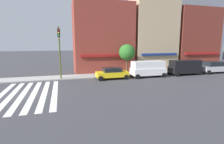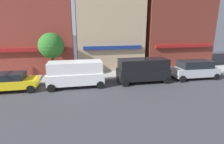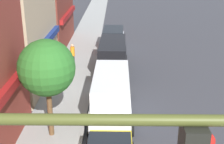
% 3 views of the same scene
% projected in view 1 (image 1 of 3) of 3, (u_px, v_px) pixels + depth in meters
% --- Properties ---
extents(ground_plane, '(200.00, 200.00, 0.00)m').
position_uv_depth(ground_plane, '(28.00, 94.00, 17.14)').
color(ground_plane, '#38383D').
extents(sidewalk_left, '(120.00, 3.00, 0.15)m').
position_uv_depth(sidewalk_left, '(38.00, 79.00, 24.22)').
color(sidewalk_left, '#9E9E99').
rests_on(sidewalk_left, ground_plane).
extents(crosswalk_stripes, '(5.50, 10.80, 0.01)m').
position_uv_depth(crosswalk_stripes, '(28.00, 94.00, 17.14)').
color(crosswalk_stripes, silver).
rests_on(crosswalk_stripes, ground_plane).
extents(storefront_row, '(28.16, 5.30, 13.56)m').
position_uv_depth(storefront_row, '(151.00, 37.00, 32.41)').
color(storefront_row, maroon).
rests_on(storefront_row, ground_plane).
extents(traffic_signal, '(0.32, 5.02, 6.88)m').
position_uv_depth(traffic_signal, '(59.00, 45.00, 22.25)').
color(traffic_signal, '#474C1E').
rests_on(traffic_signal, ground_plane).
extents(sedan_yellow, '(4.42, 2.02, 1.59)m').
position_uv_depth(sedan_yellow, '(112.00, 73.00, 24.21)').
color(sedan_yellow, yellow).
rests_on(sedan_yellow, ground_plane).
extents(van_white, '(5.02, 2.22, 2.34)m').
position_uv_depth(van_white, '(148.00, 68.00, 25.67)').
color(van_white, white).
rests_on(van_white, ground_plane).
extents(van_black, '(5.04, 2.22, 2.34)m').
position_uv_depth(van_black, '(185.00, 67.00, 27.47)').
color(van_black, black).
rests_on(van_black, ground_plane).
extents(suv_silver, '(4.75, 2.12, 1.94)m').
position_uv_depth(suv_silver, '(214.00, 67.00, 29.11)').
color(suv_silver, '#B7B7BC').
rests_on(suv_silver, ground_plane).
extents(pedestrian_orange_vest, '(0.32, 0.32, 1.77)m').
position_uv_depth(pedestrian_orange_vest, '(177.00, 65.00, 30.58)').
color(pedestrian_orange_vest, '#23232D').
rests_on(pedestrian_orange_vest, sidewalk_left).
extents(street_tree, '(2.55, 2.55, 4.65)m').
position_uv_depth(street_tree, '(127.00, 52.00, 27.33)').
color(street_tree, brown).
rests_on(street_tree, sidewalk_left).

